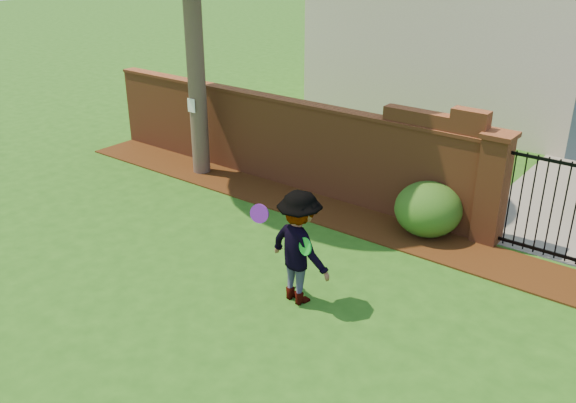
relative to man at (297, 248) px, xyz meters
The scene contains 10 objects.
ground 1.44m from the man, 146.12° to the right, with size 80.00×80.00×0.01m, color #225415.
mulch_bed 3.40m from the man, 125.83° to the left, with size 11.10×1.08×0.03m, color #321909.
brick_wall 4.49m from the man, 131.86° to the left, with size 8.70×0.31×2.16m.
pillar_left 3.63m from the man, 67.01° to the left, with size 0.50×0.50×1.88m.
iron_gate 4.18m from the man, 53.00° to the left, with size 1.78×0.03×1.60m.
paper_notice 5.29m from the man, 150.91° to the left, with size 0.20×0.01×0.28m, color white.
shrub_left 3.05m from the man, 80.22° to the left, with size 1.13×1.13×0.92m, color #1B4E17.
man is the anchor object (origin of this frame).
frisbee_purple 0.71m from the man, 144.86° to the right, with size 0.26×0.26×0.02m, color purple.
frisbee_green 0.32m from the man, 31.90° to the right, with size 0.24×0.24×0.02m, color green.
Camera 1 is at (5.37, -5.25, 4.75)m, focal length 38.56 mm.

